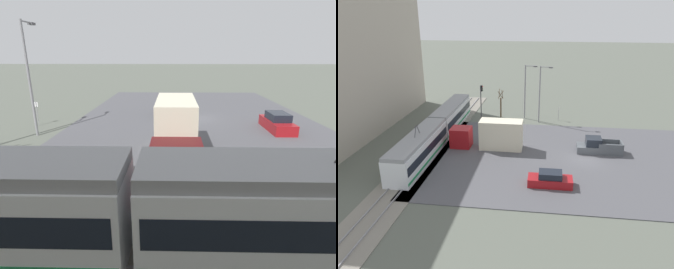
% 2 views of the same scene
% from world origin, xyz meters
% --- Properties ---
extents(ground_plane, '(320.00, 320.00, 0.00)m').
position_xyz_m(ground_plane, '(0.00, 0.00, 0.00)').
color(ground_plane, '#565B51').
extents(road_surface, '(23.63, 38.19, 0.08)m').
position_xyz_m(road_surface, '(0.00, 0.00, 0.04)').
color(road_surface, '#4C4C51').
rests_on(road_surface, ground).
extents(rail_bed, '(54.97, 4.40, 0.22)m').
position_xyz_m(rail_bed, '(0.00, 19.47, 0.05)').
color(rail_bed, gray).
rests_on(rail_bed, ground).
extents(light_rail_tram, '(26.41, 2.77, 4.46)m').
position_xyz_m(light_rail_tram, '(3.37, 19.47, 1.69)').
color(light_rail_tram, white).
rests_on(light_rail_tram, ground).
extents(box_truck, '(2.38, 9.22, 3.71)m').
position_xyz_m(box_truck, '(2.00, 11.84, 1.79)').
color(box_truck, maroon).
rests_on(box_truck, ground).
extents(pickup_truck, '(2.06, 5.52, 1.93)m').
position_xyz_m(pickup_truck, '(2.23, -1.63, 0.81)').
color(pickup_truck, '#4C5156').
rests_on(pickup_truck, ground).
extents(sedan_car_0, '(1.79, 4.49, 1.53)m').
position_xyz_m(sedan_car_0, '(-6.89, 4.30, 0.71)').
color(sedan_car_0, maroon).
rests_on(sedan_car_0, ground).
extents(street_lamp_near_crossing, '(0.36, 1.95, 8.90)m').
position_xyz_m(street_lamp_near_crossing, '(13.38, 6.00, 5.09)').
color(street_lamp_near_crossing, gray).
rests_on(street_lamp_near_crossing, ground).
extents(no_parking_sign, '(0.32, 0.08, 2.22)m').
position_xyz_m(no_parking_sign, '(14.84, 3.04, 1.36)').
color(no_parking_sign, gray).
rests_on(no_parking_sign, ground).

